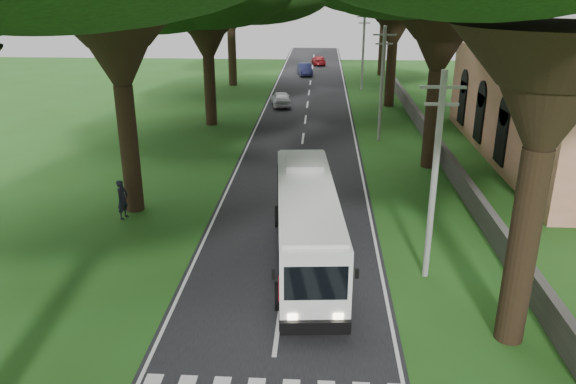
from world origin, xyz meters
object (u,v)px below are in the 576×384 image
at_px(pedestrian, 122,199).
at_px(distant_car_a, 281,99).
at_px(pole_mid, 382,82).
at_px(distant_car_b, 305,69).
at_px(coach_bus, 307,221).
at_px(distant_car_c, 319,60).
at_px(pole_near, 435,175).
at_px(pole_far, 363,49).

bearing_deg(pedestrian, distant_car_a, 1.66).
bearing_deg(pedestrian, pole_mid, -28.13).
height_order(distant_car_a, distant_car_b, distant_car_b).
bearing_deg(coach_bus, pedestrian, 152.24).
xyz_separation_m(pole_mid, distant_car_c, (-4.70, 38.39, -3.55)).
xyz_separation_m(pole_near, distant_car_b, (-6.30, 49.31, -3.45)).
relative_size(pole_near, pedestrian, 4.13).
distance_m(pole_mid, coach_bus, 19.67).
bearing_deg(pole_near, pole_far, 90.00).
height_order(pole_near, distant_car_a, pole_near).
relative_size(coach_bus, distant_car_b, 2.63).
distance_m(pole_far, distant_car_b, 11.76).
distance_m(distant_car_a, distant_car_c, 27.42).
relative_size(distant_car_b, distant_car_c, 1.02).
bearing_deg(pedestrian, distant_car_c, 4.55).
height_order(coach_bus, distant_car_a, coach_bus).
bearing_deg(distant_car_b, pole_mid, -86.90).
distance_m(coach_bus, pedestrian, 9.82).
height_order(pole_mid, distant_car_b, pole_mid).
xyz_separation_m(distant_car_b, pedestrian, (-7.40, -44.41, 0.24)).
relative_size(pole_far, coach_bus, 0.72).
bearing_deg(distant_car_b, distant_car_a, -104.09).
bearing_deg(pole_near, pedestrian, 160.32).
relative_size(coach_bus, distant_car_c, 2.69).
height_order(distant_car_a, pedestrian, pedestrian).
bearing_deg(distant_car_b, coach_bus, -97.13).
distance_m(pole_near, coach_bus, 5.40).
xyz_separation_m(pole_mid, distant_car_b, (-6.30, 29.31, -3.45)).
bearing_deg(coach_bus, pole_far, 78.50).
xyz_separation_m(pole_mid, pole_far, (0.00, 20.00, 0.00)).
distance_m(pole_mid, distant_car_a, 14.11).
relative_size(pole_near, coach_bus, 0.72).
distance_m(coach_bus, distant_car_b, 48.29).
bearing_deg(pole_mid, pole_near, -90.00).
bearing_deg(pole_far, coach_bus, -96.89).
xyz_separation_m(coach_bus, distant_car_a, (-3.21, 30.10, -1.03)).
height_order(pole_far, distant_car_a, pole_far).
distance_m(pole_mid, distant_car_b, 30.18).
distance_m(pole_far, distant_car_a, 12.36).
bearing_deg(pole_near, coach_bus, 167.38).
distance_m(pole_near, pole_mid, 20.00).
bearing_deg(pole_far, distant_car_a, -131.81).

